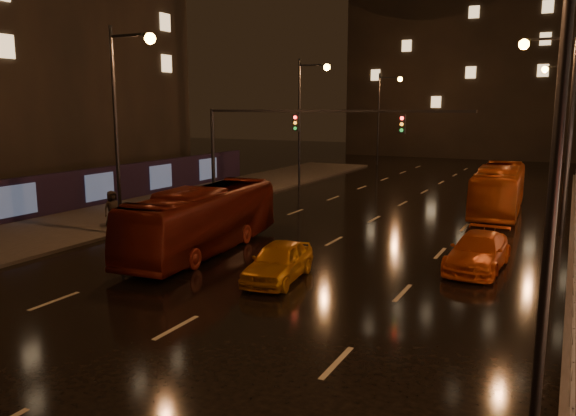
{
  "coord_description": "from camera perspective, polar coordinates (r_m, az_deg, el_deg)",
  "views": [
    {
      "loc": [
        9.84,
        -8.22,
        6.26
      ],
      "look_at": [
        0.3,
        10.55,
        2.5
      ],
      "focal_mm": 35.0,
      "sensor_mm": 36.0,
      "label": 1
    }
  ],
  "objects": [
    {
      "name": "railing_right",
      "position": [
        26.76,
        27.15,
        -2.57
      ],
      "size": [
        0.05,
        56.0,
        1.0
      ],
      "color": "#99999E",
      "rests_on": "sidewalk_right"
    },
    {
      "name": "bus_curb",
      "position": [
        36.04,
        20.63,
        1.79
      ],
      "size": [
        2.84,
        10.45,
        2.89
      ],
      "primitive_type": "imported",
      "rotation": [
        0.0,
        0.0,
        0.04
      ],
      "color": "#AB4311",
      "rests_on": "ground"
    },
    {
      "name": "bus_red",
      "position": [
        24.91,
        -8.58,
        -1.16
      ],
      "size": [
        3.42,
        10.47,
        2.86
      ],
      "primitive_type": "imported",
      "rotation": [
        0.0,
        0.0,
        0.1
      ],
      "color": "#62180E",
      "rests_on": "ground"
    },
    {
      "name": "taxi_near",
      "position": [
        20.69,
        -0.98,
        -5.44
      ],
      "size": [
        2.17,
        4.33,
        1.42
      ],
      "primitive_type": "imported",
      "rotation": [
        0.0,
        0.0,
        0.12
      ],
      "color": "#C27812",
      "rests_on": "ground"
    },
    {
      "name": "sidewalk_left",
      "position": [
        33.5,
        -17.89,
        -1.01
      ],
      "size": [
        7.0,
        70.0,
        0.15
      ],
      "primitive_type": "cube",
      "color": "#38332D",
      "rests_on": "ground"
    },
    {
      "name": "taxi_far",
      "position": [
        23.33,
        18.76,
        -4.22
      ],
      "size": [
        2.19,
        4.89,
        1.39
      ],
      "primitive_type": "imported",
      "rotation": [
        0.0,
        0.0,
        -0.05
      ],
      "color": "#CA4D13",
      "rests_on": "ground"
    },
    {
      "name": "traffic_signal",
      "position": [
        31.95,
        -0.9,
        7.39
      ],
      "size": [
        15.31,
        0.32,
        6.2
      ],
      "color": "black",
      "rests_on": "ground"
    },
    {
      "name": "streetlight_right",
      "position": [
        10.26,
        22.16,
        10.36
      ],
      "size": [
        2.64,
        0.5,
        10.0
      ],
      "color": "black",
      "rests_on": "ground"
    },
    {
      "name": "pedestrian_c",
      "position": [
        30.4,
        -17.41,
        -0.1
      ],
      "size": [
        0.87,
        1.08,
        1.92
      ],
      "primitive_type": "imported",
      "rotation": [
        0.0,
        0.0,
        1.25
      ],
      "color": "black",
      "rests_on": "sidewalk_left"
    },
    {
      "name": "ground",
      "position": [
        30.53,
        7.56,
        -1.79
      ],
      "size": [
        140.0,
        140.0,
        0.0
      ],
      "primitive_type": "plane",
      "color": "black",
      "rests_on": "ground"
    },
    {
      "name": "hoarding_left",
      "position": [
        34.14,
        -25.97,
        0.66
      ],
      "size": [
        0.3,
        46.0,
        2.5
      ],
      "primitive_type": "cube",
      "color": "black",
      "rests_on": "ground"
    },
    {
      "name": "building_distant",
      "position": [
        81.28,
        23.7,
        17.61
      ],
      "size": [
        44.0,
        16.0,
        36.0
      ],
      "primitive_type": "cube",
      "color": "black",
      "rests_on": "ground"
    }
  ]
}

